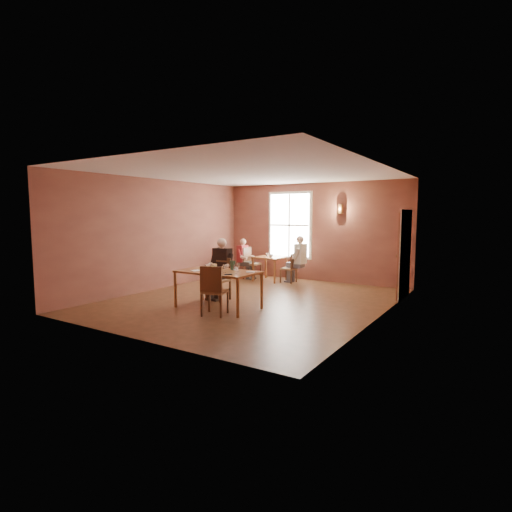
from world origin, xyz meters
The scene contains 30 objects.
ground centered at (0.00, 0.00, 0.00)m, with size 6.00×7.00×0.01m, color brown.
wall_back centered at (0.00, 3.50, 1.50)m, with size 6.00×0.04×3.00m, color brown.
wall_front centered at (0.00, -3.50, 1.50)m, with size 6.00×0.04×3.00m, color brown.
wall_left centered at (-3.00, 0.00, 1.50)m, with size 0.04×7.00×3.00m, color brown.
wall_right centered at (3.00, 0.00, 1.50)m, with size 0.04×7.00×3.00m, color brown.
ceiling centered at (0.00, 0.00, 3.00)m, with size 6.00×7.00×0.04m, color white.
window centered at (-0.80, 3.45, 1.70)m, with size 1.36×0.10×1.96m, color white.
door centered at (2.94, 2.30, 1.05)m, with size 0.12×1.04×2.10m, color maroon.
wall_sconce centered at (0.90, 3.40, 2.20)m, with size 0.16×0.16×0.28m, color brown.
main_table centered at (-0.19, -1.04, 0.41)m, with size 1.75×0.99×0.82m, color brown, non-canonical shape.
chair_diner_main centered at (-0.69, -0.39, 0.50)m, with size 0.44×0.44×1.00m, color #3C2411, non-canonical shape.
diner_main centered at (-0.69, -0.42, 0.71)m, with size 0.57×0.57×1.42m, color black, non-canonical shape.
chair_empty centered at (0.12, -1.55, 0.51)m, with size 0.45×0.45×1.02m, color brown, non-canonical shape.
plate_food centered at (-0.46, -1.07, 0.84)m, with size 0.32×0.32×0.04m, color silver.
sandwich centered at (-0.34, -0.99, 0.88)m, with size 0.10×0.09×0.12m, color #B0824E.
goblet_a centered at (0.26, -0.93, 0.92)m, with size 0.08×0.08×0.20m, color white, non-canonical shape.
goblet_b centered at (0.37, -1.17, 0.92)m, with size 0.08×0.08×0.20m, color white, non-canonical shape.
goblet_c centered at (0.10, -1.20, 0.92)m, with size 0.08×0.08×0.20m, color white, non-canonical shape.
menu_stand centered at (-0.01, -0.75, 0.93)m, with size 0.12×0.06×0.21m, color #274530.
knife centered at (-0.25, -1.31, 0.82)m, with size 0.22×0.02×0.00m, color silver.
napkin centered at (-0.63, -1.25, 0.82)m, with size 0.19×0.19×0.01m, color silver.
side_plate centered at (0.52, -0.83, 0.83)m, with size 0.19×0.19×0.01m, color silver.
sunglasses centered at (0.32, -1.36, 0.83)m, with size 0.15×0.05×0.02m, color black.
second_table centered at (-1.08, 2.71, 0.37)m, with size 0.84×0.84×0.74m, color brown, non-canonical shape.
chair_diner_white centered at (-0.43, 2.71, 0.44)m, with size 0.39×0.39×0.89m, color #40200F, non-canonical shape.
diner_white centered at (-0.40, 2.71, 0.68)m, with size 0.55×0.55×1.36m, color silver, non-canonical shape.
chair_diner_maroon centered at (-1.73, 2.71, 0.50)m, with size 0.44×0.44×1.00m, color #552E12, non-canonical shape.
diner_maroon centered at (-1.76, 2.71, 0.62)m, with size 0.49×0.49×1.23m, color maroon, non-canonical shape.
cup_a centered at (-0.97, 2.57, 0.79)m, with size 0.12×0.12×0.10m, color silver.
cup_b centered at (-1.26, 2.84, 0.79)m, with size 0.10×0.10×0.09m, color silver.
Camera 1 is at (5.10, -7.84, 2.05)m, focal length 28.00 mm.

